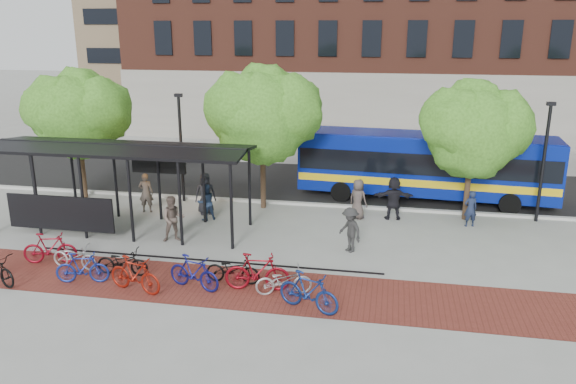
% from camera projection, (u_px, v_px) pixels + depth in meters
% --- Properties ---
extents(ground, '(160.00, 160.00, 0.00)m').
position_uv_depth(ground, '(318.00, 237.00, 22.40)').
color(ground, '#9E9E99').
rests_on(ground, ground).
extents(asphalt_street, '(160.00, 8.00, 0.01)m').
position_uv_depth(asphalt_street, '(338.00, 184.00, 29.94)').
color(asphalt_street, black).
rests_on(asphalt_street, ground).
extents(curb, '(160.00, 0.25, 0.12)m').
position_uv_depth(curb, '(329.00, 205.00, 26.16)').
color(curb, '#B7B7B2').
rests_on(curb, ground).
extents(brick_strip, '(24.00, 3.00, 0.01)m').
position_uv_depth(brick_strip, '(235.00, 287.00, 18.04)').
color(brick_strip, maroon).
rests_on(brick_strip, ground).
extents(bike_rack_rail, '(12.00, 0.05, 0.95)m').
position_uv_depth(bike_rack_rail, '(206.00, 272.00, 19.12)').
color(bike_rack_rail, black).
rests_on(bike_rack_rail, ground).
extents(building_brick, '(55.00, 14.00, 20.00)m').
position_uv_depth(building_brick, '(498.00, 0.00, 42.32)').
color(building_brick, brown).
rests_on(building_brick, ground).
extents(bus_shelter, '(10.60, 3.07, 3.60)m').
position_uv_depth(bus_shelter, '(117.00, 158.00, 22.55)').
color(bus_shelter, black).
rests_on(bus_shelter, ground).
extents(tree_a, '(4.90, 4.00, 6.18)m').
position_uv_depth(tree_a, '(79.00, 111.00, 26.48)').
color(tree_a, '#382619').
rests_on(tree_a, ground).
extents(tree_b, '(5.15, 4.20, 6.47)m').
position_uv_depth(tree_b, '(265.00, 111.00, 24.82)').
color(tree_b, '#382619').
rests_on(tree_b, ground).
extents(tree_c, '(4.66, 3.80, 5.92)m').
position_uv_depth(tree_c, '(475.00, 127.00, 23.34)').
color(tree_c, '#382619').
rests_on(tree_c, ground).
extents(lamp_post_left, '(0.35, 0.20, 5.12)m').
position_uv_depth(lamp_post_left, '(181.00, 145.00, 26.27)').
color(lamp_post_left, black).
rests_on(lamp_post_left, ground).
extents(lamp_post_right, '(0.35, 0.20, 5.12)m').
position_uv_depth(lamp_post_right, '(544.00, 159.00, 23.42)').
color(lamp_post_right, black).
rests_on(lamp_post_right, ground).
extents(bus, '(12.04, 3.48, 3.21)m').
position_uv_depth(bus, '(425.00, 163.00, 26.69)').
color(bus, navy).
rests_on(bus, ground).
extents(bike_1, '(1.96, 0.95, 1.14)m').
position_uv_depth(bike_1, '(50.00, 248.00, 19.72)').
color(bike_1, maroon).
rests_on(bike_1, ground).
extents(bike_2, '(1.76, 0.77, 0.90)m').
position_uv_depth(bike_2, '(74.00, 256.00, 19.33)').
color(bike_2, '#AEAEB1').
rests_on(bike_2, ground).
extents(bike_3, '(1.81, 0.84, 1.05)m').
position_uv_depth(bike_3, '(82.00, 268.00, 18.21)').
color(bike_3, navy).
rests_on(bike_3, ground).
extents(bike_4, '(1.81, 0.69, 0.94)m').
position_uv_depth(bike_4, '(122.00, 262.00, 18.82)').
color(bike_4, black).
rests_on(bike_4, ground).
extents(bike_5, '(2.03, 1.04, 1.17)m').
position_uv_depth(bike_5, '(135.00, 274.00, 17.58)').
color(bike_5, maroon).
rests_on(bike_5, ground).
extents(bike_7, '(1.95, 1.05, 1.13)m').
position_uv_depth(bike_7, '(194.00, 272.00, 17.78)').
color(bike_7, navy).
rests_on(bike_7, ground).
extents(bike_8, '(1.81, 0.66, 0.95)m').
position_uv_depth(bike_8, '(233.00, 269.00, 18.22)').
color(bike_8, black).
rests_on(bike_8, ground).
extents(bike_9, '(2.13, 0.80, 1.25)m').
position_uv_depth(bike_9, '(257.00, 272.00, 17.66)').
color(bike_9, maroon).
rests_on(bike_9, ground).
extents(bike_10, '(1.88, 1.11, 0.93)m').
position_uv_depth(bike_10, '(284.00, 280.00, 17.44)').
color(bike_10, '#9E9EA0').
rests_on(bike_10, ground).
extents(bike_11, '(2.06, 1.25, 1.20)m').
position_uv_depth(bike_11, '(309.00, 292.00, 16.41)').
color(bike_11, navy).
rests_on(bike_11, ground).
extents(pedestrian_0, '(1.08, 0.90, 1.88)m').
position_uv_depth(pedestrian_0, '(205.00, 193.00, 24.92)').
color(pedestrian_0, black).
rests_on(pedestrian_0, ground).
extents(pedestrian_1, '(0.71, 0.52, 1.80)m').
position_uv_depth(pedestrian_1, '(146.00, 193.00, 25.17)').
color(pedestrian_1, '#453D37').
rests_on(pedestrian_1, ground).
extents(pedestrian_2, '(0.99, 0.95, 1.60)m').
position_uv_depth(pedestrian_2, '(206.00, 202.00, 24.14)').
color(pedestrian_2, '#1F2E49').
rests_on(pedestrian_2, ground).
extents(pedestrian_5, '(1.80, 0.73, 1.89)m').
position_uv_depth(pedestrian_5, '(394.00, 198.00, 24.20)').
color(pedestrian_5, black).
rests_on(pedestrian_5, ground).
extents(pedestrian_6, '(1.02, 0.90, 1.76)m').
position_uv_depth(pedestrian_6, '(358.00, 199.00, 24.32)').
color(pedestrian_6, '#473D39').
rests_on(pedestrian_6, ground).
extents(pedestrian_7, '(0.64, 0.51, 1.55)m').
position_uv_depth(pedestrian_7, '(471.00, 209.00, 23.36)').
color(pedestrian_7, '#1A233E').
rests_on(pedestrian_7, ground).
extents(pedestrian_8, '(1.08, 0.98, 1.82)m').
position_uv_depth(pedestrian_8, '(173.00, 219.00, 21.70)').
color(pedestrian_8, brown).
rests_on(pedestrian_8, ground).
extents(pedestrian_9, '(1.22, 1.23, 1.70)m').
position_uv_depth(pedestrian_9, '(350.00, 230.00, 20.69)').
color(pedestrian_9, '#282828').
rests_on(pedestrian_9, ground).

